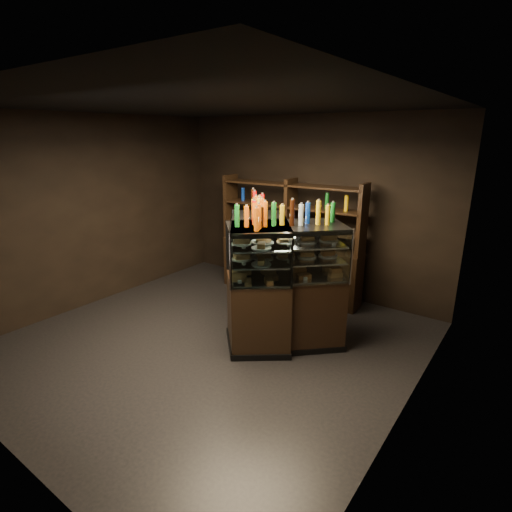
{
  "coord_description": "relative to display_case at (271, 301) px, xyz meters",
  "views": [
    {
      "loc": [
        3.31,
        -3.53,
        2.69
      ],
      "look_at": [
        0.52,
        0.3,
        1.23
      ],
      "focal_mm": 28.0,
      "sensor_mm": 36.0,
      "label": 1
    }
  ],
  "objects": [
    {
      "name": "room_shell",
      "position": [
        -0.57,
        -0.58,
        1.4
      ],
      "size": [
        5.02,
        5.02,
        3.01
      ],
      "color": "black",
      "rests_on": "ground"
    },
    {
      "name": "ground",
      "position": [
        -0.57,
        -0.58,
        -0.54
      ],
      "size": [
        5.0,
        5.0,
        0.0
      ],
      "primitive_type": "plane",
      "color": "black",
      "rests_on": "ground"
    },
    {
      "name": "potted_conifer",
      "position": [
        0.3,
        0.46,
        -0.12
      ],
      "size": [
        0.34,
        0.34,
        0.73
      ],
      "rotation": [
        0.0,
        0.0,
        0.17
      ],
      "color": "black",
      "rests_on": "ground"
    },
    {
      "name": "back_shelving",
      "position": [
        -0.63,
        1.47,
        0.07
      ],
      "size": [
        2.51,
        0.58,
        2.0
      ],
      "rotation": [
        0.0,
        0.0,
        0.06
      ],
      "color": "black",
      "rests_on": "ground"
    },
    {
      "name": "food_display",
      "position": [
        -0.0,
        -0.0,
        0.72
      ],
      "size": [
        1.48,
        1.16,
        0.49
      ],
      "color": "#D27D4B",
      "rests_on": "display_case"
    },
    {
      "name": "bottles_top",
      "position": [
        0.0,
        0.0,
        1.22
      ],
      "size": [
        1.3,
        1.02,
        0.3
      ],
      "color": "#0F38B2",
      "rests_on": "display_case"
    },
    {
      "name": "display_case",
      "position": [
        0.0,
        0.0,
        0.0
      ],
      "size": [
        1.98,
        1.64,
        1.63
      ],
      "rotation": [
        0.0,
        0.0,
        -0.07
      ],
      "color": "black",
      "rests_on": "ground"
    }
  ]
}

